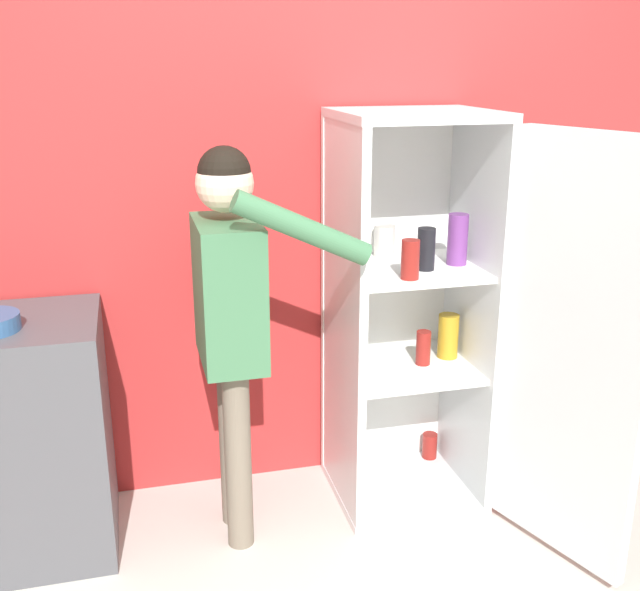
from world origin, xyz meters
TOP-DOWN VIEW (x-y plane):
  - wall_back at (0.00, 0.98)m, footprint 7.00×0.06m
  - refrigerator at (0.39, 0.57)m, footprint 0.85×1.12m
  - person at (-0.47, 0.54)m, footprint 0.59×0.53m
  - counter at (-1.30, 0.65)m, footprint 0.71×0.56m

SIDE VIEW (x-z plane):
  - counter at x=-1.30m, z-range 0.00..0.94m
  - refrigerator at x=0.39m, z-range 0.00..1.66m
  - person at x=-0.47m, z-range 0.21..1.77m
  - wall_back at x=0.00m, z-range 0.00..2.55m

